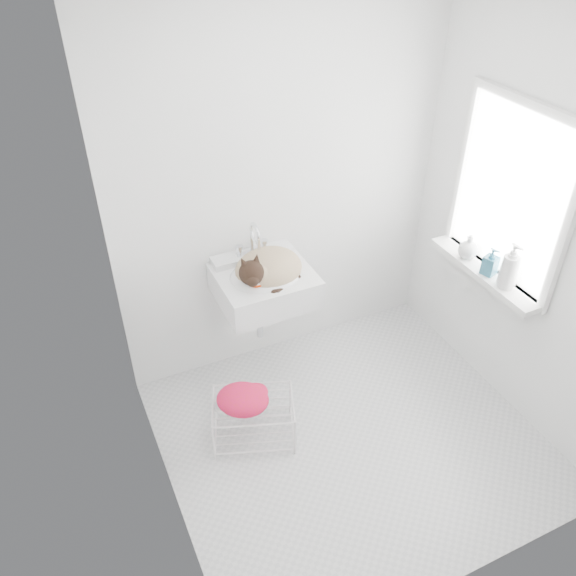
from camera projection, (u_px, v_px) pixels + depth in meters
name	position (u px, v px, depth m)	size (l,w,h in m)	color
floor	(350.00, 438.00, 3.63)	(2.20, 2.00, 0.02)	silver
back_wall	(282.00, 189.00, 3.63)	(2.20, 0.02, 2.50)	white
right_wall	(535.00, 225.00, 3.27)	(0.02, 2.00, 2.50)	white
left_wall	(147.00, 333.00, 2.52)	(0.02, 2.00, 2.50)	white
window_glass	(512.00, 194.00, 3.35)	(0.01, 0.80, 1.00)	white
window_frame	(510.00, 195.00, 3.35)	(0.04, 0.90, 1.10)	white
windowsill	(484.00, 272.00, 3.63)	(0.16, 0.88, 0.04)	white
sink	(264.00, 273.00, 3.59)	(0.59, 0.51, 0.23)	white
faucet	(252.00, 240.00, 3.64)	(0.21, 0.15, 0.21)	silver
cat	(267.00, 269.00, 3.56)	(0.48, 0.41, 0.28)	tan
wire_rack	(254.00, 418.00, 3.57)	(0.48, 0.33, 0.29)	silver
towel	(243.00, 404.00, 3.44)	(0.32, 0.22, 0.13)	#C82D00
bottle_a	(505.00, 286.00, 3.48)	(0.10, 0.10, 0.25)	silver
bottle_b	(488.00, 274.00, 3.59)	(0.08, 0.08, 0.18)	#2A647A
bottle_c	(466.00, 257.00, 3.74)	(0.12, 0.12, 0.16)	silver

